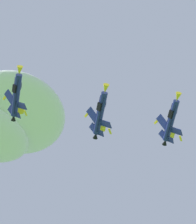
% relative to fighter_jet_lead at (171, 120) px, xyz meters
% --- Properties ---
extents(cloud_near_formation, '(48.57, 43.56, 14.81)m').
position_rel_fighter_jet_lead_xyz_m(cloud_near_formation, '(-32.82, 69.61, 99.32)').
color(cloud_near_formation, white).
extents(fighter_jet_lead, '(7.05, 15.76, 8.02)m').
position_rel_fighter_jet_lead_xyz_m(fighter_jet_lead, '(0.00, 0.00, 0.00)').
color(fighter_jet_lead, navy).
extents(fighter_jet_left_wing, '(7.28, 15.76, 7.71)m').
position_rel_fighter_jet_lead_xyz_m(fighter_jet_left_wing, '(-18.71, 4.71, -2.82)').
color(fighter_jet_left_wing, navy).
extents(fighter_jet_right_wing, '(7.52, 15.76, 7.48)m').
position_rel_fighter_jet_lead_xyz_m(fighter_jet_right_wing, '(-40.12, 10.95, 0.83)').
color(fighter_jet_right_wing, navy).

